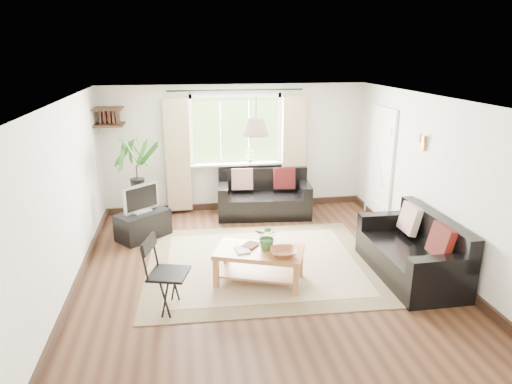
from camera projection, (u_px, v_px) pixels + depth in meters
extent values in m
plane|color=black|center=(261.00, 271.00, 6.48)|extent=(5.50, 5.50, 0.00)
plane|color=white|center=(261.00, 100.00, 5.76)|extent=(5.50, 5.50, 0.00)
cube|color=beige|center=(236.00, 148.00, 8.71)|extent=(5.00, 0.02, 2.40)
cube|color=beige|center=(322.00, 293.00, 3.53)|extent=(5.00, 0.02, 2.40)
cube|color=beige|center=(65.00, 200.00, 5.73)|extent=(0.02, 5.50, 2.40)
cube|color=beige|center=(433.00, 182.00, 6.51)|extent=(0.02, 5.50, 2.40)
cube|color=beige|center=(262.00, 263.00, 6.70)|extent=(3.45, 2.99, 0.02)
cube|color=silver|center=(380.00, 167.00, 8.17)|extent=(0.06, 0.96, 2.06)
imported|color=#346829|center=(268.00, 237.00, 6.01)|extent=(0.40, 0.38, 0.35)
imported|color=brown|center=(283.00, 252.00, 5.86)|extent=(0.37, 0.37, 0.09)
imported|color=silver|center=(236.00, 251.00, 5.99)|extent=(0.20, 0.25, 0.02)
imported|color=#582923|center=(244.00, 244.00, 6.19)|extent=(0.29, 0.30, 0.02)
cube|color=black|center=(143.00, 225.00, 7.56)|extent=(0.95, 0.90, 0.45)
imported|color=#2D6023|center=(250.00, 156.00, 8.68)|extent=(0.14, 0.10, 0.27)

